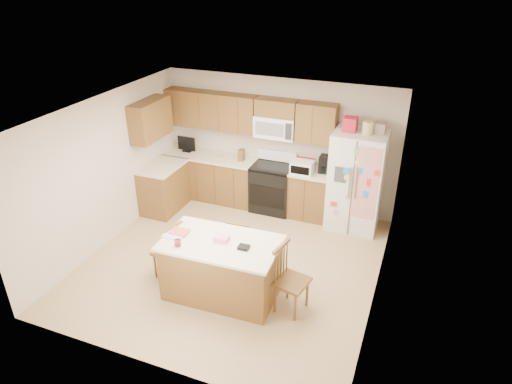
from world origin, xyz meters
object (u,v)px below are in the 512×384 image
at_px(refrigerator, 356,180).
at_px(windsor_chair_left, 169,251).
at_px(island, 222,268).
at_px(windsor_chair_right, 290,281).
at_px(stove, 273,187).
at_px(windsor_chair_back, 240,246).

relative_size(refrigerator, windsor_chair_left, 2.22).
relative_size(island, windsor_chair_right, 1.65).
bearing_deg(stove, windsor_chair_left, -106.36).
relative_size(windsor_chair_left, windsor_chair_back, 1.03).
bearing_deg(windsor_chair_left, windsor_chair_right, -1.78).
xyz_separation_m(windsor_chair_back, windsor_chair_right, (1.00, -0.61, 0.06)).
height_order(stove, windsor_chair_left, stove).
xyz_separation_m(island, windsor_chair_left, (-0.93, 0.11, -0.02)).
distance_m(refrigerator, windsor_chair_back, 2.44).
height_order(windsor_chair_left, windsor_chair_back, windsor_chair_left).
height_order(island, windsor_chair_right, windsor_chair_right).
xyz_separation_m(island, windsor_chair_right, (1.01, 0.05, 0.03)).
bearing_deg(windsor_chair_right, stove, 114.25).
distance_m(stove, windsor_chair_left, 2.67).
xyz_separation_m(refrigerator, island, (-1.39, -2.61, -0.47)).
xyz_separation_m(windsor_chair_left, windsor_chair_back, (0.94, 0.55, -0.01)).
distance_m(refrigerator, windsor_chair_left, 3.45).
xyz_separation_m(stove, island, (0.18, -2.68, -0.02)).
bearing_deg(windsor_chair_back, windsor_chair_right, -31.57).
bearing_deg(windsor_chair_back, refrigerator, 54.58).
bearing_deg(windsor_chair_right, windsor_chair_left, 178.22).
bearing_deg(windsor_chair_left, stove, 73.64).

